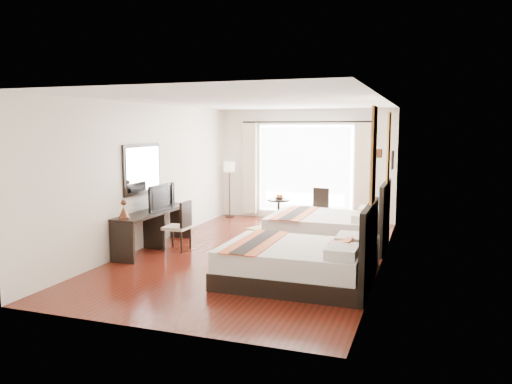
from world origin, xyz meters
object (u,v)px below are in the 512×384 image
(floor_lamp, at_px, (229,171))
(fruit_bowl, at_px, (279,198))
(television, at_px, (158,197))
(vase, at_px, (363,236))
(console_desk, at_px, (154,230))
(nightstand, at_px, (364,252))
(table_lamp, at_px, (368,221))
(window_chair, at_px, (318,215))
(bed_far, at_px, (331,228))
(bed_near, at_px, (301,262))
(desk_chair, at_px, (178,235))
(side_table, at_px, (279,212))

(floor_lamp, relative_size, fruit_bowl, 6.54)
(television, distance_m, fruit_bowl, 3.40)
(vase, distance_m, console_desk, 3.98)
(nightstand, relative_size, table_lamp, 1.34)
(floor_lamp, relative_size, window_chair, 1.59)
(floor_lamp, bearing_deg, bed_far, -36.21)
(bed_far, relative_size, table_lamp, 5.66)
(floor_lamp, height_order, window_chair, floor_lamp)
(bed_near, xyz_separation_m, bed_far, (-0.04, 2.63, 0.01))
(bed_near, bearing_deg, console_desk, 160.10)
(vase, height_order, window_chair, window_chair)
(floor_lamp, bearing_deg, desk_chair, -83.08)
(television, bearing_deg, window_chair, -36.90)
(bed_near, relative_size, television, 2.56)
(bed_near, height_order, window_chair, bed_near)
(window_chair, bearing_deg, vase, 34.59)
(desk_chair, relative_size, side_table, 1.53)
(nightstand, height_order, side_table, side_table)
(side_table, bearing_deg, console_desk, -116.61)
(bed_far, xyz_separation_m, floor_lamp, (-3.12, 2.28, 0.89))
(side_table, bearing_deg, fruit_bowl, 1.37)
(side_table, bearing_deg, bed_far, -46.17)
(console_desk, height_order, floor_lamp, floor_lamp)
(vase, relative_size, desk_chair, 0.15)
(console_desk, relative_size, side_table, 3.52)
(bed_near, xyz_separation_m, fruit_bowl, (-1.60, 4.28, 0.33))
(floor_lamp, distance_m, side_table, 1.90)
(bed_near, relative_size, desk_chair, 2.32)
(bed_near, bearing_deg, bed_far, 90.80)
(desk_chair, xyz_separation_m, fruit_bowl, (1.10, 3.08, 0.36))
(floor_lamp, xyz_separation_m, fruit_bowl, (1.55, -0.63, -0.57))
(vase, relative_size, window_chair, 0.16)
(side_table, bearing_deg, desk_chair, -109.42)
(bed_near, xyz_separation_m, television, (-3.17, 1.29, 0.68))
(vase, xyz_separation_m, television, (-3.95, 0.25, 0.43))
(console_desk, relative_size, television, 2.54)
(vase, bearing_deg, floor_lamp, 135.44)
(table_lamp, relative_size, window_chair, 0.44)
(desk_chair, bearing_deg, window_chair, -123.48)
(vase, distance_m, television, 3.98)
(bed_far, bearing_deg, side_table, 133.83)
(floor_lamp, xyz_separation_m, window_chair, (2.49, -0.57, -0.94))
(floor_lamp, distance_m, window_chair, 2.72)
(nightstand, distance_m, table_lamp, 0.53)
(table_lamp, xyz_separation_m, floor_lamp, (-3.99, 3.62, 0.45))
(desk_chair, xyz_separation_m, floor_lamp, (-0.45, 3.71, 0.93))
(table_lamp, relative_size, fruit_bowl, 1.82)
(bed_near, distance_m, nightstand, 1.42)
(vase, height_order, fruit_bowl, fruit_bowl)
(console_desk, distance_m, desk_chair, 0.49)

